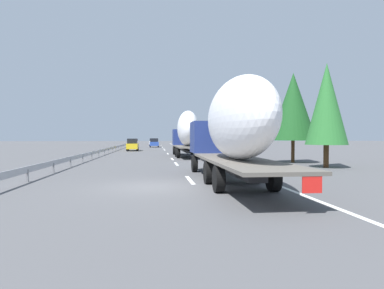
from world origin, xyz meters
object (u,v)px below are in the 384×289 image
at_px(truck_trailing, 232,126).
at_px(road_sign, 195,136).
at_px(car_yellow_coupe, 133,145).
at_px(car_white_van, 153,142).
at_px(truck_lead, 187,132).
at_px(car_red_compact, 154,141).
at_px(car_blue_sedan, 154,143).

height_order(truck_trailing, road_sign, truck_trailing).
distance_m(car_yellow_coupe, car_white_van, 30.96).
height_order(truck_lead, car_red_compact, truck_lead).
height_order(car_red_compact, road_sign, road_sign).
height_order(truck_lead, road_sign, truck_lead).
bearing_deg(car_red_compact, truck_trailing, -177.75).
relative_size(car_white_van, road_sign, 1.20).
bearing_deg(car_white_van, truck_trailing, -176.80).
distance_m(car_red_compact, car_white_van, 18.01).
xyz_separation_m(truck_trailing, car_red_compact, (86.55, 3.40, -1.74)).
xyz_separation_m(truck_lead, car_blue_sedan, (35.27, 3.51, -1.75)).
bearing_deg(car_yellow_coupe, car_blue_sedan, -10.31).
xyz_separation_m(truck_trailing, car_blue_sedan, (56.42, 3.51, -1.69)).
relative_size(truck_lead, truck_trailing, 0.89).
distance_m(truck_lead, car_red_compact, 65.51).
relative_size(car_red_compact, road_sign, 1.28).
bearing_deg(car_red_compact, car_yellow_coupe, 175.88).
xyz_separation_m(truck_trailing, car_white_van, (68.54, 3.83, -1.73)).
distance_m(truck_lead, car_yellow_coupe, 18.06).
height_order(car_yellow_coupe, car_white_van, car_yellow_coupe).
bearing_deg(truck_trailing, truck_lead, -0.00).
xyz_separation_m(truck_trailing, road_sign, (39.07, -3.10, -0.33)).
xyz_separation_m(car_blue_sedan, road_sign, (-17.34, -6.61, 1.36)).
distance_m(truck_trailing, car_red_compact, 86.63).
xyz_separation_m(car_red_compact, car_white_van, (-18.00, 0.43, 0.01)).
distance_m(truck_lead, road_sign, 18.20).
height_order(car_white_van, road_sign, road_sign).
bearing_deg(road_sign, car_red_compact, 7.80).
height_order(truck_lead, car_yellow_coupe, truck_lead).
xyz_separation_m(truck_trailing, car_yellow_coupe, (37.74, 6.91, -1.68)).
height_order(truck_lead, car_blue_sedan, truck_lead).
height_order(truck_trailing, car_blue_sedan, truck_trailing).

